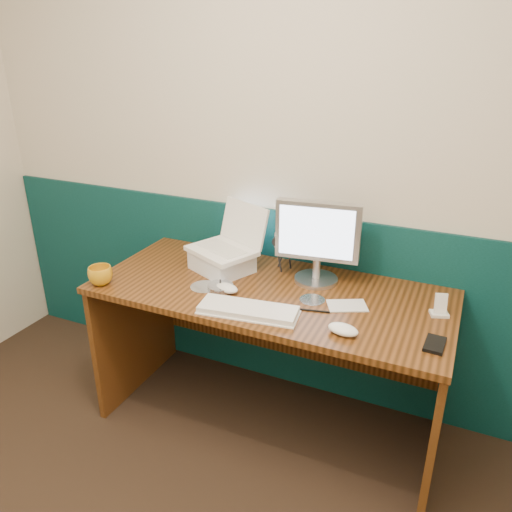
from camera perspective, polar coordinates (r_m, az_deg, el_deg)
The scene contains 19 objects.
back_wall at distance 2.44m, azimuth 3.07°, elevation 10.86°, with size 3.50×0.04×2.50m, color beige.
wainscot at distance 2.69m, azimuth 2.64°, elevation -5.01°, with size 3.48×0.02×1.00m, color #062D2E.
desk at distance 2.44m, azimuth 1.48°, elevation -11.67°, with size 1.60×0.70×0.75m, color #371E0A.
laptop_riser at distance 2.41m, azimuth -3.93°, elevation -0.64°, with size 0.26×0.22×0.09m, color silver.
laptop at distance 2.35m, azimuth -4.04°, elevation 3.18°, with size 0.30×0.23×0.25m, color white, non-canonical shape.
monitor at distance 2.26m, azimuth 7.08°, elevation 1.44°, with size 0.38×0.11×0.38m, color #B6B6BB, non-canonical shape.
keyboard at distance 2.05m, azimuth -0.90°, elevation -6.25°, with size 0.40×0.13×0.02m, color white.
mouse_right at distance 1.93m, azimuth 9.92°, elevation -8.27°, with size 0.12×0.07×0.04m, color white.
mouse_left at distance 2.22m, azimuth -3.36°, elevation -3.67°, with size 0.11×0.07×0.04m, color white.
mug at distance 2.38m, azimuth -17.36°, elevation -2.14°, with size 0.11×0.11×0.09m, color orange.
camcorder at distance 2.41m, azimuth 3.20°, elevation 0.65°, with size 0.09×0.13×0.20m, color #BABABF, non-canonical shape.
cd_spindle at distance 2.24m, azimuth -4.09°, elevation -3.59°, with size 0.12×0.12×0.02m, color #ADB1BD.
cd_loose_a at distance 2.28m, azimuth -5.87°, elevation -3.49°, with size 0.13×0.13×0.00m, color silver.
cd_loose_b at distance 2.17m, azimuth 6.45°, elevation -4.98°, with size 0.11×0.11×0.00m, color silver.
pen at distance 2.08m, azimuth 6.51°, elevation -6.20°, with size 0.01×0.01×0.14m, color black.
papers at distance 2.14m, azimuth 10.37°, elevation -5.60°, with size 0.16×0.11×0.00m, color silver.
dock at distance 2.17m, azimuth 20.19°, elevation -6.22°, with size 0.07×0.05×0.01m, color silver.
music_player at distance 2.14m, azimuth 20.37°, elevation -5.09°, with size 0.05×0.01×0.08m, color white.
pda at distance 1.96m, azimuth 19.75°, elevation -9.47°, with size 0.07×0.12×0.01m, color black.
Camera 1 is at (0.86, -0.47, 1.77)m, focal length 35.00 mm.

